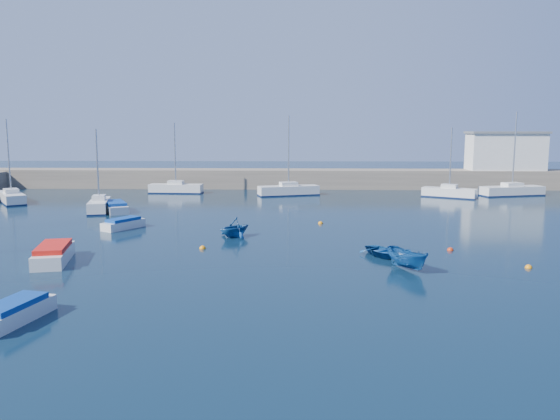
{
  "coord_description": "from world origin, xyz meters",
  "views": [
    {
      "loc": [
        1.12,
        -30.47,
        8.25
      ],
      "look_at": [
        -0.21,
        14.13,
        1.6
      ],
      "focal_mm": 35.0,
      "sensor_mm": 36.0,
      "label": 1
    }
  ],
  "objects_px": {
    "sailboat_6": "(289,190)",
    "motorboat_2": "(115,207)",
    "sailboat_3": "(99,205)",
    "motorboat_0": "(54,254)",
    "dinghy_left": "(235,227)",
    "dinghy_right": "(407,259)",
    "sailboat_7": "(449,192)",
    "motorboat_1": "(123,224)",
    "sailboat_4": "(12,197)",
    "sailboat_5": "(176,188)",
    "harbor_office": "(505,152)",
    "sailboat_8": "(512,190)",
    "motorboat_3": "(14,312)",
    "dinghy_center": "(382,251)"
  },
  "relations": [
    {
      "from": "sailboat_8",
      "to": "motorboat_0",
      "type": "distance_m",
      "value": 55.12
    },
    {
      "from": "dinghy_left",
      "to": "dinghy_right",
      "type": "xyz_separation_m",
      "value": [
        11.33,
        -9.48,
        -0.12
      ]
    },
    {
      "from": "sailboat_8",
      "to": "dinghy_center",
      "type": "height_order",
      "value": "sailboat_8"
    },
    {
      "from": "sailboat_8",
      "to": "dinghy_right",
      "type": "xyz_separation_m",
      "value": [
        -20.33,
        -36.78,
        -0.01
      ]
    },
    {
      "from": "harbor_office",
      "to": "dinghy_right",
      "type": "xyz_separation_m",
      "value": [
        -22.28,
        -44.81,
        -4.47
      ]
    },
    {
      "from": "sailboat_6",
      "to": "dinghy_left",
      "type": "relative_size",
      "value": 3.45
    },
    {
      "from": "sailboat_8",
      "to": "motorboat_0",
      "type": "height_order",
      "value": "sailboat_8"
    },
    {
      "from": "sailboat_6",
      "to": "dinghy_center",
      "type": "distance_m",
      "value": 33.48
    },
    {
      "from": "motorboat_0",
      "to": "motorboat_3",
      "type": "height_order",
      "value": "motorboat_0"
    },
    {
      "from": "sailboat_7",
      "to": "dinghy_center",
      "type": "height_order",
      "value": "sailboat_7"
    },
    {
      "from": "sailboat_6",
      "to": "dinghy_right",
      "type": "relative_size",
      "value": 3.03
    },
    {
      "from": "motorboat_1",
      "to": "motorboat_3",
      "type": "xyz_separation_m",
      "value": [
        2.25,
        -22.15,
        0.01
      ]
    },
    {
      "from": "sailboat_3",
      "to": "motorboat_0",
      "type": "height_order",
      "value": "sailboat_3"
    },
    {
      "from": "sailboat_5",
      "to": "motorboat_0",
      "type": "height_order",
      "value": "sailboat_5"
    },
    {
      "from": "sailboat_6",
      "to": "motorboat_2",
      "type": "bearing_deg",
      "value": 111.76
    },
    {
      "from": "motorboat_3",
      "to": "dinghy_center",
      "type": "relative_size",
      "value": 1.35
    },
    {
      "from": "harbor_office",
      "to": "dinghy_left",
      "type": "bearing_deg",
      "value": -133.57
    },
    {
      "from": "sailboat_8",
      "to": "motorboat_0",
      "type": "bearing_deg",
      "value": 115.13
    },
    {
      "from": "sailboat_7",
      "to": "motorboat_2",
      "type": "height_order",
      "value": "sailboat_7"
    },
    {
      "from": "motorboat_3",
      "to": "dinghy_left",
      "type": "distance_m",
      "value": 20.35
    },
    {
      "from": "sailboat_8",
      "to": "motorboat_1",
      "type": "height_order",
      "value": "sailboat_8"
    },
    {
      "from": "dinghy_right",
      "to": "motorboat_2",
      "type": "bearing_deg",
      "value": 108.69
    },
    {
      "from": "motorboat_2",
      "to": "dinghy_left",
      "type": "height_order",
      "value": "dinghy_left"
    },
    {
      "from": "dinghy_right",
      "to": "motorboat_1",
      "type": "bearing_deg",
      "value": 119.16
    },
    {
      "from": "sailboat_4",
      "to": "dinghy_right",
      "type": "height_order",
      "value": "sailboat_4"
    },
    {
      "from": "harbor_office",
      "to": "motorboat_0",
      "type": "bearing_deg",
      "value": -135.26
    },
    {
      "from": "motorboat_3",
      "to": "dinghy_right",
      "type": "xyz_separation_m",
      "value": [
        18.75,
        9.46,
        0.19
      ]
    },
    {
      "from": "sailboat_5",
      "to": "motorboat_0",
      "type": "relative_size",
      "value": 1.7
    },
    {
      "from": "sailboat_5",
      "to": "sailboat_7",
      "type": "xyz_separation_m",
      "value": [
        34.14,
        -3.6,
        -0.0
      ]
    },
    {
      "from": "sailboat_4",
      "to": "sailboat_6",
      "type": "height_order",
      "value": "sailboat_6"
    },
    {
      "from": "sailboat_4",
      "to": "motorboat_2",
      "type": "bearing_deg",
      "value": -60.56
    },
    {
      "from": "sailboat_5",
      "to": "dinghy_right",
      "type": "height_order",
      "value": "sailboat_5"
    },
    {
      "from": "sailboat_7",
      "to": "motorboat_1",
      "type": "height_order",
      "value": "sailboat_7"
    },
    {
      "from": "motorboat_0",
      "to": "motorboat_2",
      "type": "relative_size",
      "value": 0.99
    },
    {
      "from": "harbor_office",
      "to": "dinghy_center",
      "type": "relative_size",
      "value": 3.21
    },
    {
      "from": "sailboat_3",
      "to": "dinghy_left",
      "type": "height_order",
      "value": "sailboat_3"
    },
    {
      "from": "sailboat_6",
      "to": "motorboat_2",
      "type": "relative_size",
      "value": 1.84
    },
    {
      "from": "sailboat_4",
      "to": "sailboat_8",
      "type": "bearing_deg",
      "value": -27.7
    },
    {
      "from": "sailboat_7",
      "to": "motorboat_2",
      "type": "xyz_separation_m",
      "value": [
        -36.71,
        -12.6,
        -0.15
      ]
    },
    {
      "from": "sailboat_4",
      "to": "dinghy_left",
      "type": "relative_size",
      "value": 3.26
    },
    {
      "from": "sailboat_6",
      "to": "sailboat_5",
      "type": "bearing_deg",
      "value": 64.42
    },
    {
      "from": "motorboat_2",
      "to": "motorboat_3",
      "type": "height_order",
      "value": "motorboat_2"
    },
    {
      "from": "harbor_office",
      "to": "sailboat_4",
      "type": "bearing_deg",
      "value": -164.99
    },
    {
      "from": "sailboat_6",
      "to": "dinghy_right",
      "type": "bearing_deg",
      "value": 174.02
    },
    {
      "from": "harbor_office",
      "to": "motorboat_2",
      "type": "distance_m",
      "value": 52.49
    },
    {
      "from": "harbor_office",
      "to": "sailboat_3",
      "type": "relative_size",
      "value": 1.21
    },
    {
      "from": "motorboat_3",
      "to": "dinghy_right",
      "type": "bearing_deg",
      "value": 38.26
    },
    {
      "from": "motorboat_0",
      "to": "motorboat_1",
      "type": "xyz_separation_m",
      "value": [
        0.75,
        11.5,
        -0.1
      ]
    },
    {
      "from": "sailboat_3",
      "to": "motorboat_2",
      "type": "distance_m",
      "value": 1.73
    },
    {
      "from": "harbor_office",
      "to": "sailboat_5",
      "type": "distance_m",
      "value": 45.18
    }
  ]
}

